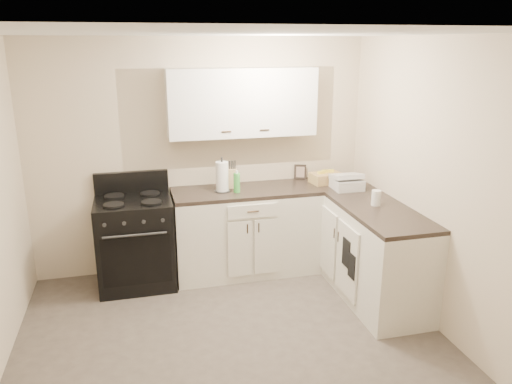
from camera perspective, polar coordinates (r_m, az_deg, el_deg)
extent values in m
plane|color=#473F38|center=(4.28, -2.16, -17.99)|extent=(3.60, 3.60, 0.00)
plane|color=white|center=(3.52, -2.63, 17.70)|extent=(3.60, 3.60, 0.00)
plane|color=beige|center=(5.43, -6.30, 4.00)|extent=(3.60, 0.00, 3.60)
plane|color=beige|center=(4.43, 21.07, 0.01)|extent=(0.00, 3.60, 3.60)
plane|color=beige|center=(2.15, 7.99, -17.06)|extent=(3.60, 0.00, 3.60)
cube|color=silver|center=(5.45, -1.14, -4.65)|extent=(1.55, 0.60, 0.90)
cube|color=silver|center=(5.23, 12.14, -6.02)|extent=(0.60, 1.90, 0.90)
cube|color=black|center=(5.30, -1.17, 0.09)|extent=(1.55, 0.60, 0.04)
cube|color=black|center=(5.07, 12.46, -1.11)|extent=(0.60, 1.90, 0.04)
cube|color=white|center=(5.26, -1.60, 10.20)|extent=(1.55, 0.30, 0.70)
cube|color=black|center=(5.31, -13.58, -5.65)|extent=(0.76, 0.65, 0.92)
cube|color=#DAC186|center=(5.34, -2.72, 1.58)|extent=(0.10, 0.09, 0.21)
cylinder|color=white|center=(5.20, -3.89, 1.76)|extent=(0.14, 0.14, 0.32)
cylinder|color=green|center=(5.17, -2.21, 1.06)|extent=(0.07, 0.07, 0.20)
cube|color=black|center=(5.70, 5.06, 2.31)|extent=(0.14, 0.09, 0.17)
cube|color=tan|center=(5.58, 8.02, 1.60)|extent=(0.36, 0.27, 0.11)
cube|color=silver|center=(5.38, 10.35, 0.91)|extent=(0.30, 0.28, 0.11)
cylinder|color=silver|center=(4.90, 13.57, -0.65)|extent=(0.09, 0.09, 0.15)
cube|color=black|center=(4.73, 10.92, -8.32)|extent=(0.02, 0.14, 0.24)
cube|color=black|center=(4.81, 10.31, -6.86)|extent=(0.02, 0.16, 0.27)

